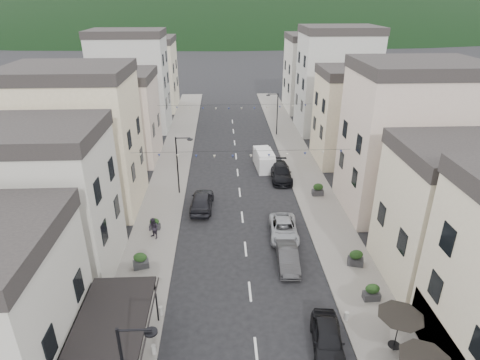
# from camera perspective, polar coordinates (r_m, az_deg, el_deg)

# --- Properties ---
(sidewalk_left) EXTENTS (4.00, 76.00, 0.12)m
(sidewalk_left) POSITION_cam_1_polar(r_m,az_deg,el_deg) (46.50, -9.67, 1.45)
(sidewalk_left) COLOR slate
(sidewalk_left) RESTS_ON ground
(sidewalk_right) EXTENTS (4.00, 76.00, 0.12)m
(sidewalk_right) POSITION_cam_1_polar(r_m,az_deg,el_deg) (47.04, 8.78, 1.79)
(sidewalk_right) COLOR slate
(sidewalk_right) RESTS_ON ground
(hill_backdrop) EXTENTS (640.00, 360.00, 70.00)m
(hill_backdrop) POSITION_cam_1_polar(r_m,az_deg,el_deg) (310.92, -2.56, 21.50)
(hill_backdrop) COLOR black
(hill_backdrop) RESTS_ON ground
(boutique_awning) EXTENTS (3.77, 7.50, 3.28)m
(boutique_awning) POSITION_cam_1_polar(r_m,az_deg,el_deg) (22.31, -17.37, -19.38)
(boutique_awning) COLOR black
(boutique_awning) RESTS_ON ground
(buildings_row_left) EXTENTS (10.20, 54.16, 14.00)m
(buildings_row_left) POSITION_cam_1_polar(r_m,az_deg,el_deg) (51.27, -17.36, 10.05)
(buildings_row_left) COLOR beige
(buildings_row_left) RESTS_ON ground
(buildings_row_right) EXTENTS (10.20, 54.16, 14.50)m
(buildings_row_right) POSITION_cam_1_polar(r_m,az_deg,el_deg) (51.11, 16.12, 10.39)
(buildings_row_right) COLOR beige
(buildings_row_right) RESTS_ON ground
(streetlamp_left_far) EXTENTS (1.70, 0.56, 6.00)m
(streetlamp_left_far) POSITION_cam_1_polar(r_m,az_deg,el_deg) (39.41, -8.54, 2.89)
(streetlamp_left_far) COLOR black
(streetlamp_left_far) RESTS_ON ground
(streetlamp_right_far) EXTENTS (1.70, 0.56, 6.00)m
(streetlamp_right_far) POSITION_cam_1_polar(r_m,az_deg,el_deg) (56.80, 5.06, 9.92)
(streetlamp_right_far) COLOR black
(streetlamp_right_far) RESTS_ON ground
(bollards) EXTENTS (11.66, 10.26, 0.60)m
(bollards) POSITION_cam_1_polar(r_m,az_deg,el_deg) (23.96, 2.43, -23.34)
(bollards) COLOR gray
(bollards) RESTS_ON ground
(bunting_near) EXTENTS (19.00, 0.28, 0.62)m
(bunting_near) POSITION_cam_1_polar(r_m,az_deg,el_deg) (34.80, 0.26, 3.61)
(bunting_near) COLOR black
(bunting_near) RESTS_ON ground
(bunting_far) EXTENTS (19.00, 0.28, 0.62)m
(bunting_far) POSITION_cam_1_polar(r_m,az_deg,el_deg) (50.03, -0.69, 10.27)
(bunting_far) COLOR black
(bunting_far) RESTS_ON ground
(parked_car_a) EXTENTS (2.23, 4.44, 1.45)m
(parked_car_a) POSITION_cam_1_polar(r_m,az_deg,el_deg) (24.70, 12.35, -21.16)
(parked_car_a) COLOR black
(parked_car_a) RESTS_ON ground
(parked_car_b) EXTENTS (1.62, 4.21, 1.37)m
(parked_car_b) POSITION_cam_1_polar(r_m,az_deg,el_deg) (30.21, 6.82, -10.94)
(parked_car_b) COLOR #2F2E31
(parked_car_b) RESTS_ON ground
(parked_car_c) EXTENTS (2.56, 5.04, 1.36)m
(parked_car_c) POSITION_cam_1_polar(r_m,az_deg,el_deg) (33.52, 6.23, -6.95)
(parked_car_c) COLOR #9A9CA2
(parked_car_c) RESTS_ON ground
(parked_car_d) EXTENTS (2.30, 5.39, 1.55)m
(parked_car_d) POSITION_cam_1_polar(r_m,az_deg,el_deg) (43.61, 5.82, 1.09)
(parked_car_d) COLOR black
(parked_car_d) RESTS_ON ground
(parked_car_e) EXTENTS (2.27, 5.04, 1.68)m
(parked_car_e) POSITION_cam_1_polar(r_m,az_deg,el_deg) (37.47, -5.45, -2.97)
(parked_car_e) COLOR black
(parked_car_e) RESTS_ON ground
(delivery_van) EXTENTS (2.19, 4.74, 2.21)m
(delivery_van) POSITION_cam_1_polar(r_m,az_deg,el_deg) (46.18, 3.43, 2.98)
(delivery_van) COLOR silver
(delivery_van) RESTS_ON ground
(pedestrian_a) EXTENTS (0.62, 0.44, 1.61)m
(pedestrian_a) POSITION_cam_1_polar(r_m,az_deg,el_deg) (26.94, -18.56, -16.82)
(pedestrian_a) COLOR black
(pedestrian_a) RESTS_ON sidewalk_left
(pedestrian_b) EXTENTS (1.12, 1.11, 1.83)m
(pedestrian_b) POSITION_cam_1_polar(r_m,az_deg,el_deg) (33.47, -12.19, -6.76)
(pedestrian_b) COLOR black
(pedestrian_b) RESTS_ON sidewalk_left
(planter_la) EXTENTS (1.24, 0.90, 1.25)m
(planter_la) POSITION_cam_1_polar(r_m,az_deg,el_deg) (30.54, -13.96, -11.06)
(planter_la) COLOR #323234
(planter_la) RESTS_ON sidewalk_left
(planter_lb) EXTENTS (0.92, 0.52, 1.01)m
(planter_lb) POSITION_cam_1_polar(r_m,az_deg,el_deg) (34.91, -12.05, -6.13)
(planter_lb) COLOR #2B2B2D
(planter_lb) RESTS_ON sidewalk_left
(planter_ra) EXTENTS (1.08, 0.61, 1.20)m
(planter_ra) POSITION_cam_1_polar(r_m,az_deg,el_deg) (28.38, 18.26, -14.90)
(planter_ra) COLOR #313033
(planter_ra) RESTS_ON sidewalk_right
(planter_rb) EXTENTS (1.25, 0.90, 1.26)m
(planter_rb) POSITION_cam_1_polar(r_m,az_deg,el_deg) (31.12, 16.14, -10.59)
(planter_rb) COLOR #29292B
(planter_rb) RESTS_ON sidewalk_right
(planter_rc) EXTENTS (1.13, 0.63, 1.25)m
(planter_rc) POSITION_cam_1_polar(r_m,az_deg,el_deg) (40.44, 11.02, -1.33)
(planter_rc) COLOR #313134
(planter_rc) RESTS_ON sidewalk_right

